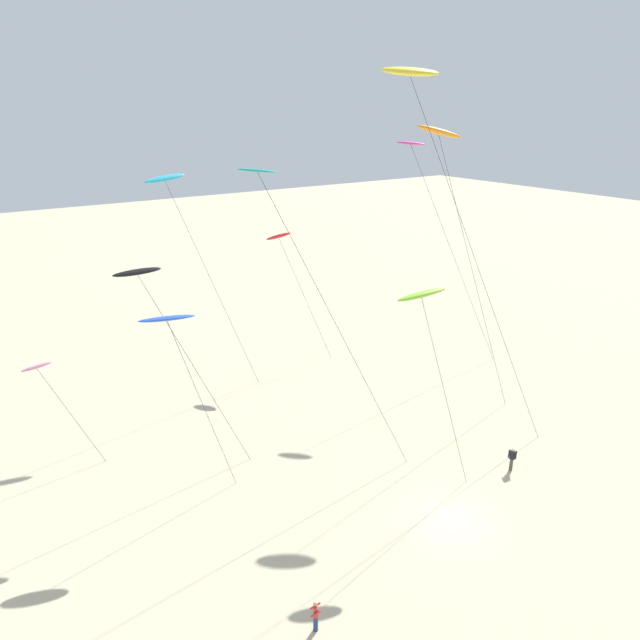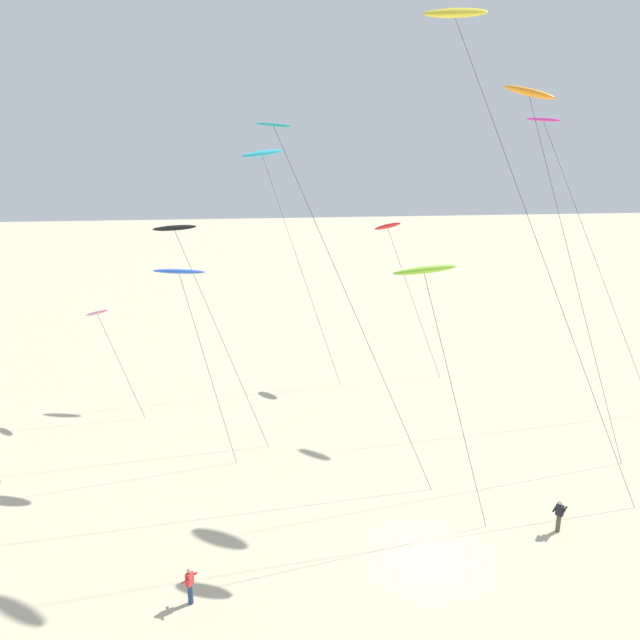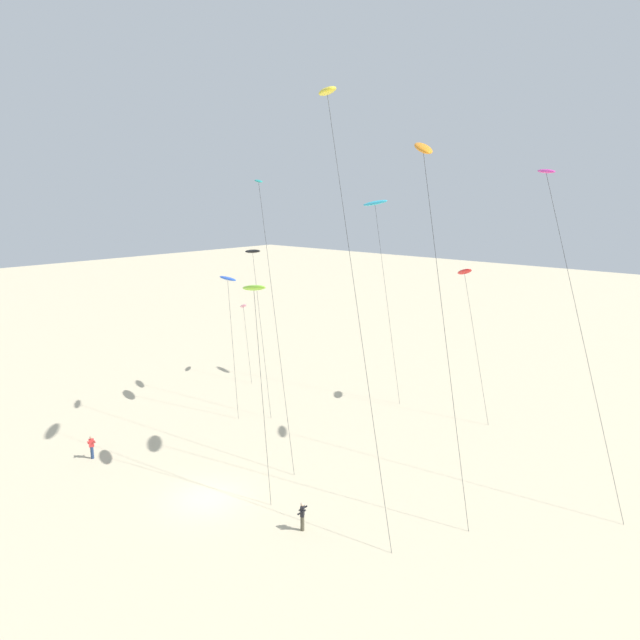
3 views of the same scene
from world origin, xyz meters
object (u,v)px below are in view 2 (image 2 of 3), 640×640
kite_red (388,227)px  kite_yellow (456,16)px  kite_flyer_middle (559,515)px  kite_orange (530,94)px  kite_magenta (545,124)px  kite_lime (425,271)px  kite_cyan (262,155)px  kite_black (175,230)px  kite_pink (98,314)px  kite_blue (179,272)px  kite_teal (278,136)px  kite_flyer_nearest (190,585)px

kite_red → kite_yellow: kite_yellow is taller
kite_flyer_middle → kite_orange: bearing=84.3°
kite_yellow → kite_flyer_middle: size_ratio=14.88×
kite_red → kite_magenta: 13.59m
kite_yellow → kite_lime: bearing=-117.5°
kite_red → kite_cyan: size_ratio=0.69×
kite_yellow → kite_black: 19.60m
kite_flyer_middle → kite_magenta: bearing=72.1°
kite_lime → kite_orange: bearing=42.9°
kite_yellow → kite_pink: bearing=152.3°
kite_blue → kite_magenta: size_ratio=0.58×
kite_cyan → kite_red: bearing=-1.7°
kite_yellow → kite_flyer_middle: (4.27, -6.96, -23.36)m
kite_pink → kite_orange: bearing=-17.5°
kite_black → kite_magenta: size_ratio=0.68×
kite_magenta → kite_cyan: kite_magenta is taller
kite_lime → kite_magenta: size_ratio=0.66×
kite_yellow → kite_orange: (5.23, 2.63, -3.41)m
kite_orange → kite_magenta: kite_orange is taller
kite_lime → kite_orange: 13.12m
kite_teal → kite_cyan: bearing=91.4°
kite_flyer_nearest → kite_magenta: bearing=41.2°
kite_lime → kite_black: bearing=138.0°
kite_blue → kite_flyer_nearest: bearing=-85.7°
kite_lime → kite_blue: size_ratio=1.14×
kite_yellow → kite_pink: 28.85m
kite_flyer_nearest → kite_pink: bearing=109.4°
kite_magenta → kite_cyan: 20.07m
kite_yellow → kite_orange: 6.78m
kite_red → kite_magenta: bearing=-36.4°
kite_yellow → kite_orange: kite_yellow is taller
kite_red → kite_blue: size_ratio=1.08×
kite_magenta → kite_black: bearing=-172.5°
kite_blue → kite_magenta: (24.02, 6.49, 8.19)m
kite_black → kite_flyer_middle: size_ratio=8.16×
kite_black → kite_flyer_nearest: (1.44, -16.89, -12.32)m
kite_magenta → kite_flyer_middle: kite_magenta is taller
kite_yellow → kite_magenta: 14.87m
kite_black → kite_cyan: size_ratio=0.76×
kite_yellow → kite_flyer_middle: kite_yellow is taller
kite_pink → kite_cyan: kite_cyan is taller
kite_teal → kite_flyer_nearest: (-4.66, -12.21, -17.75)m
kite_yellow → kite_orange: size_ratio=1.15×
kite_pink → kite_cyan: bearing=28.5°
kite_red → kite_flyer_middle: bearing=-81.6°
kite_red → kite_flyer_middle: (3.52, -23.74, -10.89)m
kite_black → kite_blue: bearing=-82.7°
kite_orange → kite_flyer_middle: (-0.96, -9.60, -19.95)m
kite_red → kite_orange: kite_orange is taller
kite_lime → kite_flyer_nearest: size_ratio=7.85×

